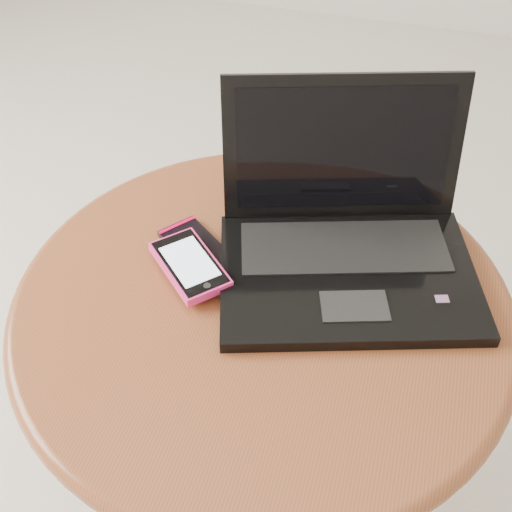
% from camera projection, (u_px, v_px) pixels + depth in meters
% --- Properties ---
extents(table, '(0.67, 0.67, 0.53)m').
position_uv_depth(table, '(262.00, 348.00, 0.95)').
color(table, '#4F2C1A').
rests_on(table, ground).
extents(laptop, '(0.41, 0.37, 0.22)m').
position_uv_depth(laptop, '(346.00, 238.00, 0.89)').
color(laptop, black).
rests_on(laptop, table).
extents(phone_black, '(0.13, 0.12, 0.01)m').
position_uv_depth(phone_black, '(196.00, 247.00, 0.93)').
color(phone_black, black).
rests_on(phone_black, table).
extents(phone_pink, '(0.14, 0.13, 0.02)m').
position_uv_depth(phone_pink, '(190.00, 265.00, 0.89)').
color(phone_pink, '#FE2E82').
rests_on(phone_pink, phone_black).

